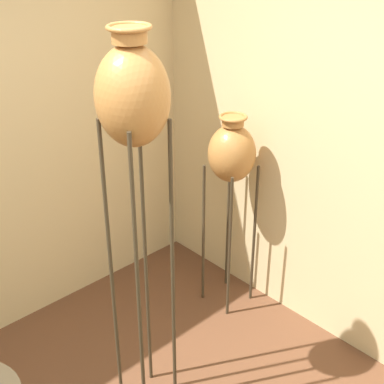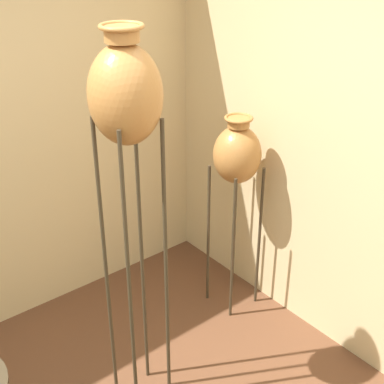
{
  "view_description": "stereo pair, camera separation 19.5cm",
  "coord_description": "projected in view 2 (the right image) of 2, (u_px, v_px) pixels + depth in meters",
  "views": [
    {
      "loc": [
        -0.79,
        -1.15,
        2.49
      ],
      "look_at": [
        1.03,
        0.79,
        1.11
      ],
      "focal_mm": 50.0,
      "sensor_mm": 36.0,
      "label": 1
    },
    {
      "loc": [
        -0.64,
        -1.28,
        2.49
      ],
      "look_at": [
        1.03,
        0.79,
        1.11
      ],
      "focal_mm": 50.0,
      "sensor_mm": 36.0,
      "label": 2
    }
  ],
  "objects": [
    {
      "name": "vase_stand_medium",
      "position": [
        237.0,
        158.0,
        3.38
      ],
      "size": [
        0.31,
        0.31,
        1.4
      ],
      "color": "#382D1E",
      "rests_on": "ground_plane"
    },
    {
      "name": "vase_stand_tall",
      "position": [
        126.0,
        104.0,
        2.31
      ],
      "size": [
        0.33,
        0.33,
        2.1
      ],
      "color": "#382D1E",
      "rests_on": "ground_plane"
    }
  ]
}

